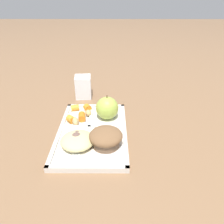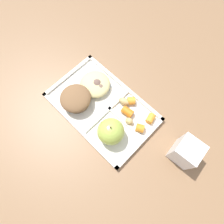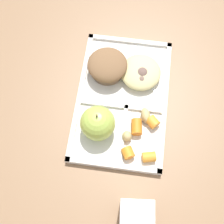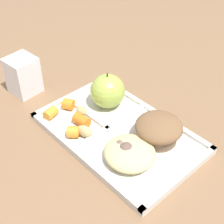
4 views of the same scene
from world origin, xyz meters
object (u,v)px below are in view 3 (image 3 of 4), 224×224
(milk_carton, at_px, (136,219))
(green_apple, at_px, (98,123))
(lunch_tray, at_px, (122,100))
(plastic_fork, at_px, (143,65))
(bran_muffin, at_px, (107,66))

(milk_carton, bearing_deg, green_apple, 24.13)
(lunch_tray, height_order, green_apple, green_apple)
(plastic_fork, bearing_deg, milk_carton, -177.28)
(plastic_fork, bearing_deg, lunch_tray, 157.49)
(bran_muffin, xyz_separation_m, plastic_fork, (0.03, -0.09, -0.03))
(green_apple, height_order, milk_carton, green_apple)
(bran_muffin, relative_size, plastic_fork, 0.75)
(lunch_tray, xyz_separation_m, bran_muffin, (0.07, 0.05, 0.03))
(lunch_tray, xyz_separation_m, green_apple, (-0.09, 0.05, 0.04))
(green_apple, relative_size, milk_carton, 0.94)
(milk_carton, bearing_deg, plastic_fork, -2.26)
(green_apple, relative_size, bran_muffin, 0.90)
(lunch_tray, bearing_deg, green_apple, 151.23)
(lunch_tray, distance_m, bran_muffin, 0.09)
(milk_carton, bearing_deg, lunch_tray, 7.35)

